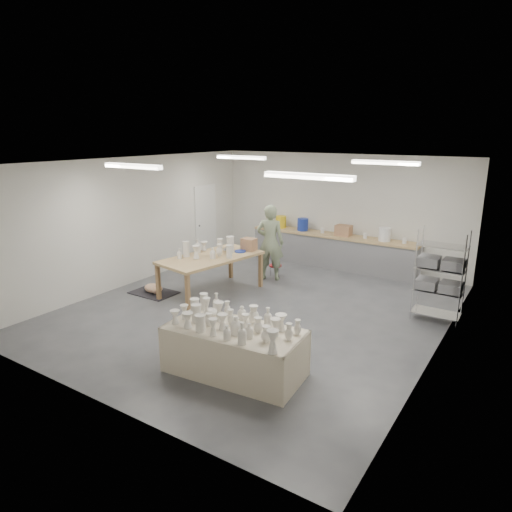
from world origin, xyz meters
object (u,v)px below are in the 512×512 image
Objects in this scene: drying_table at (234,348)px; work_table at (215,255)px; potter at (270,242)px; red_stool at (275,266)px.

work_table reaches higher than drying_table.
drying_table is 4.68m from potter.
potter is at bearing 79.74° from work_table.
drying_table is 5.46× the size of red_stool.
work_table is 1.59m from potter.
potter is (-1.93, 4.23, 0.53)m from drying_table.
drying_table reaches higher than red_stool.
work_table is 6.28× the size of red_stool.
work_table is 1.33× the size of potter.
red_stool is at bearing -109.72° from potter.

